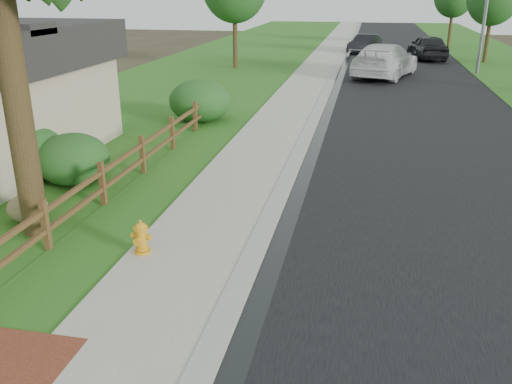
% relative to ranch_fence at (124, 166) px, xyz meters
% --- Properties ---
extents(ground, '(120.00, 120.00, 0.00)m').
position_rel_ranch_fence_xyz_m(ground, '(3.60, -6.40, -0.62)').
color(ground, '#312B1B').
extents(road, '(8.00, 90.00, 0.02)m').
position_rel_ranch_fence_xyz_m(road, '(8.20, 28.60, -0.61)').
color(road, black).
rests_on(road, ground).
extents(curb, '(0.40, 90.00, 0.12)m').
position_rel_ranch_fence_xyz_m(curb, '(4.00, 28.60, -0.56)').
color(curb, '#9A978C').
rests_on(curb, ground).
extents(wet_gutter, '(0.50, 90.00, 0.00)m').
position_rel_ranch_fence_xyz_m(wet_gutter, '(4.35, 28.60, -0.60)').
color(wet_gutter, black).
rests_on(wet_gutter, road).
extents(sidewalk, '(2.20, 90.00, 0.10)m').
position_rel_ranch_fence_xyz_m(sidewalk, '(2.70, 28.60, -0.57)').
color(sidewalk, '#A1998C').
rests_on(sidewalk, ground).
extents(grass_strip, '(1.60, 90.00, 0.06)m').
position_rel_ranch_fence_xyz_m(grass_strip, '(0.80, 28.60, -0.59)').
color(grass_strip, '#2D621C').
rests_on(grass_strip, ground).
extents(lawn_near, '(9.00, 90.00, 0.04)m').
position_rel_ranch_fence_xyz_m(lawn_near, '(-4.40, 28.60, -0.60)').
color(lawn_near, '#2D621C').
rests_on(lawn_near, ground).
extents(verge_far, '(6.00, 90.00, 0.04)m').
position_rel_ranch_fence_xyz_m(verge_far, '(15.10, 28.60, -0.60)').
color(verge_far, '#2D621C').
rests_on(verge_far, ground).
extents(ranch_fence, '(0.12, 16.92, 1.10)m').
position_rel_ranch_fence_xyz_m(ranch_fence, '(0.00, 0.00, 0.00)').
color(ranch_fence, '#4F2B1A').
rests_on(ranch_fence, ground).
extents(fire_hydrant, '(0.44, 0.35, 0.67)m').
position_rel_ranch_fence_xyz_m(fire_hydrant, '(1.90, -3.46, -0.21)').
color(fire_hydrant, orange).
rests_on(fire_hydrant, sidewalk).
extents(white_suv, '(4.40, 6.95, 1.88)m').
position_rel_ranch_fence_xyz_m(white_suv, '(6.86, 20.44, 0.34)').
color(white_suv, silver).
rests_on(white_suv, road).
extents(dark_car_mid, '(2.79, 5.35, 1.74)m').
position_rel_ranch_fence_xyz_m(dark_car_mid, '(10.02, 29.34, 0.27)').
color(dark_car_mid, black).
rests_on(dark_car_mid, road).
extents(dark_car_far, '(2.83, 4.48, 1.39)m').
position_rel_ranch_fence_xyz_m(dark_car_far, '(5.60, 32.82, 0.10)').
color(dark_car_far, black).
rests_on(dark_car_far, road).
extents(boulder, '(0.99, 0.77, 0.64)m').
position_rel_ranch_fence_xyz_m(boulder, '(-1.19, -2.40, -0.30)').
color(boulder, brown).
rests_on(boulder, ground).
extents(shrub_b, '(2.74, 2.74, 1.50)m').
position_rel_ranch_fence_xyz_m(shrub_b, '(-2.90, 0.16, 0.13)').
color(shrub_b, '#1F4518').
rests_on(shrub_b, ground).
extents(shrub_c, '(1.93, 1.93, 1.35)m').
position_rel_ranch_fence_xyz_m(shrub_c, '(-1.46, 0.11, 0.06)').
color(shrub_c, '#1F4518').
rests_on(shrub_c, ground).
extents(shrub_d, '(2.63, 2.63, 1.61)m').
position_rel_ranch_fence_xyz_m(shrub_d, '(-0.30, 7.60, 0.19)').
color(shrub_d, '#1F4518').
rests_on(shrub_d, ground).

